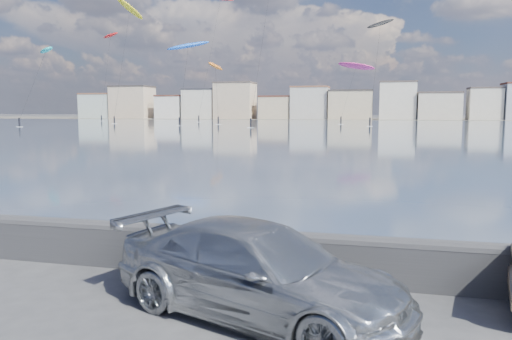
% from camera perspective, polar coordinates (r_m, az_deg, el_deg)
% --- Properties ---
extents(ground, '(700.00, 700.00, 0.00)m').
position_cam_1_polar(ground, '(9.17, -12.56, -16.62)').
color(ground, '#333335').
rests_on(ground, ground).
extents(bay_water, '(500.00, 177.00, 0.00)m').
position_cam_1_polar(bay_water, '(99.16, 11.42, 4.67)').
color(bay_water, '#33465F').
rests_on(bay_water, ground).
extents(far_shore_strip, '(500.00, 60.00, 0.00)m').
position_cam_1_polar(far_shore_strip, '(207.59, 12.60, 5.74)').
color(far_shore_strip, '#4C473D').
rests_on(far_shore_strip, ground).
extents(seawall, '(400.00, 0.36, 1.08)m').
position_cam_1_polar(seawall, '(11.32, -6.56, -8.79)').
color(seawall, '#28282B').
rests_on(seawall, ground).
extents(far_buildings, '(240.79, 13.26, 14.60)m').
position_cam_1_polar(far_buildings, '(193.55, 12.96, 7.44)').
color(far_buildings, '#B7C6BC').
rests_on(far_buildings, ground).
extents(car_silver, '(6.04, 4.12, 1.62)m').
position_cam_1_polar(car_silver, '(8.95, 0.31, -11.48)').
color(car_silver, '#ACB0B4').
rests_on(car_silver, ground).
extents(kitesurfer_0, '(8.33, 14.24, 37.70)m').
position_cam_1_polar(kitesurfer_0, '(159.41, -4.11, 18.71)').
color(kitesurfer_0, red).
rests_on(kitesurfer_0, ground).
extents(kitesurfer_2, '(6.32, 21.32, 34.99)m').
position_cam_1_polar(kitesurfer_2, '(152.51, -14.23, 17.37)').
color(kitesurfer_2, yellow).
rests_on(kitesurfer_2, ground).
extents(kitesurfer_6, '(9.93, 15.81, 29.80)m').
position_cam_1_polar(kitesurfer_6, '(180.86, -16.31, 14.47)').
color(kitesurfer_6, red).
rests_on(kitesurfer_6, ground).
extents(kitesurfer_7, '(7.30, 9.73, 24.72)m').
position_cam_1_polar(kitesurfer_7, '(120.37, 14.03, 15.72)').
color(kitesurfer_7, black).
rests_on(kitesurfer_7, ground).
extents(kitesurfer_9, '(10.58, 13.26, 20.67)m').
position_cam_1_polar(kitesurfer_9, '(124.64, -7.74, 13.84)').
color(kitesurfer_9, blue).
rests_on(kitesurfer_9, ground).
extents(kitesurfer_10, '(10.86, 18.21, 17.44)m').
position_cam_1_polar(kitesurfer_10, '(141.56, 11.37, 11.53)').
color(kitesurfer_10, '#E5338C').
rests_on(kitesurfer_10, ground).
extents(kitesurfer_11, '(8.95, 17.29, 18.71)m').
position_cam_1_polar(kitesurfer_11, '(128.81, -22.86, 12.45)').
color(kitesurfer_11, '#19BFBF').
rests_on(kitesurfer_11, ground).
extents(kitesurfer_15, '(5.61, 13.46, 16.35)m').
position_cam_1_polar(kitesurfer_15, '(133.67, -4.66, 11.68)').
color(kitesurfer_15, orange).
rests_on(kitesurfer_15, ground).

